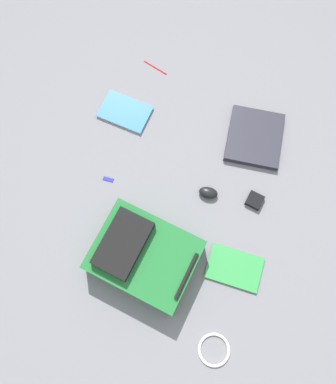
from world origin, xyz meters
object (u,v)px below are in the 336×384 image
(pen_black, at_px, (155,67))
(book_manual, at_px, (125,112))
(book_red, at_px, (234,268))
(laptop, at_px, (255,137))
(earbud_pouch, at_px, (255,200))
(computer_mouse, at_px, (208,193))
(cable_coil, at_px, (214,350))
(backpack, at_px, (143,255))
(usb_stick, at_px, (108,179))

(pen_black, bearing_deg, book_manual, 2.42)
(book_red, distance_m, book_manual, 0.95)
(laptop, relative_size, book_red, 1.36)
(earbud_pouch, bearing_deg, computer_mouse, -67.11)
(computer_mouse, xyz_separation_m, earbud_pouch, (-0.09, 0.21, -0.01))
(cable_coil, height_order, earbud_pouch, earbud_pouch)
(backpack, distance_m, usb_stick, 0.43)
(computer_mouse, distance_m, cable_coil, 0.70)
(computer_mouse, distance_m, usb_stick, 0.49)
(book_red, distance_m, cable_coil, 0.36)
(computer_mouse, bearing_deg, cable_coil, 13.65)
(backpack, height_order, earbud_pouch, backpack)
(book_red, relative_size, cable_coil, 2.00)
(cable_coil, bearing_deg, book_manual, -127.68)
(backpack, distance_m, cable_coil, 0.50)
(computer_mouse, relative_size, cable_coil, 0.65)
(pen_black, bearing_deg, computer_mouse, 52.34)
(laptop, relative_size, earbud_pouch, 5.21)
(usb_stick, bearing_deg, book_red, 86.50)
(book_manual, bearing_deg, backpack, 40.71)
(laptop, xyz_separation_m, computer_mouse, (0.38, -0.05, 0.00))
(computer_mouse, height_order, pen_black, computer_mouse)
(laptop, bearing_deg, book_red, 20.44)
(book_red, relative_size, book_manual, 1.02)
(book_manual, xyz_separation_m, earbud_pouch, (0.06, 0.79, 0.00))
(book_manual, bearing_deg, laptop, 109.57)
(earbud_pouch, distance_m, usb_stick, 0.71)
(book_red, relative_size, computer_mouse, 3.06)
(cable_coil, bearing_deg, computer_mouse, -147.54)
(backpack, height_order, usb_stick, backpack)
(laptop, height_order, cable_coil, laptop)
(backpack, distance_m, earbud_pouch, 0.59)
(cable_coil, height_order, pen_black, cable_coil)
(cable_coil, xyz_separation_m, earbud_pouch, (-0.67, -0.17, 0.01))
(pen_black, bearing_deg, laptop, 82.60)
(pen_black, relative_size, usb_stick, 2.85)
(earbud_pouch, bearing_deg, book_red, 12.56)
(book_red, height_order, pen_black, book_red)
(pen_black, bearing_deg, cable_coil, 42.79)
(laptop, distance_m, book_manual, 0.67)
(pen_black, bearing_deg, earbud_pouch, 65.07)
(usb_stick, bearing_deg, backpack, 57.88)
(backpack, height_order, pen_black, backpack)
(backpack, bearing_deg, computer_mouse, 167.34)
(book_red, distance_m, usb_stick, 0.73)
(book_red, bearing_deg, earbud_pouch, -167.44)
(backpack, distance_m, book_manual, 0.75)
(laptop, relative_size, usb_stick, 7.46)
(book_red, height_order, cable_coil, same)
(backpack, xyz_separation_m, earbud_pouch, (-0.50, 0.30, -0.06))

